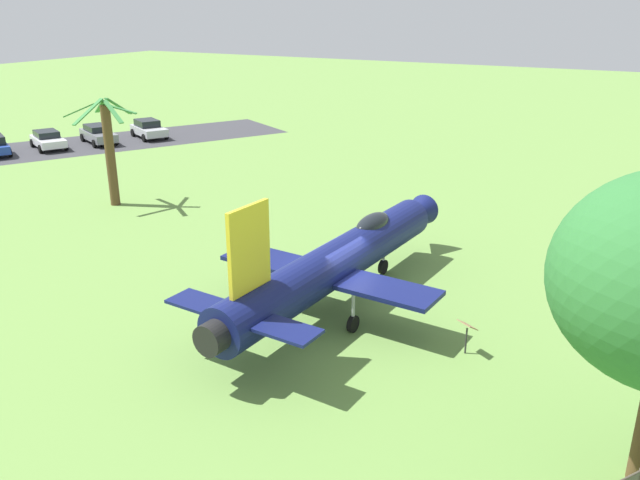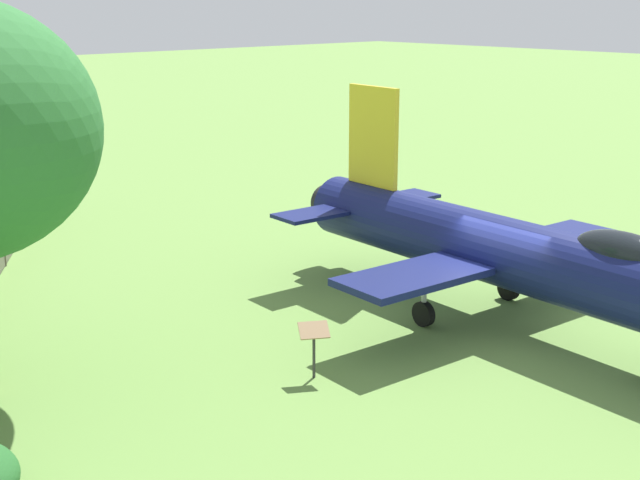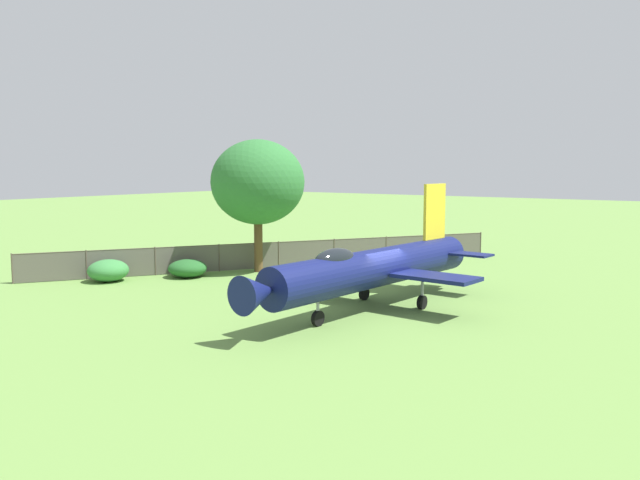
# 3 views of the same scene
# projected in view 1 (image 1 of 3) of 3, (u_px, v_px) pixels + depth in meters

# --- Properties ---
(ground_plane) EXTENTS (200.00, 200.00, 0.00)m
(ground_plane) POSITION_uv_depth(u_px,v_px,m) (335.00, 307.00, 23.99)
(ground_plane) COLOR #668E42
(parking_strip) EXTENTS (33.94, 23.77, 0.00)m
(parking_strip) POSITION_uv_depth(u_px,v_px,m) (73.00, 146.00, 50.83)
(parking_strip) COLOR #38383D
(parking_strip) RESTS_ON ground_plane
(display_jet) EXTENTS (14.70, 8.48, 5.19)m
(display_jet) POSITION_uv_depth(u_px,v_px,m) (341.00, 259.00, 23.66)
(display_jet) COLOR #111951
(display_jet) RESTS_ON ground_plane
(palm_tree) EXTENTS (4.09, 4.26, 5.89)m
(palm_tree) POSITION_uv_depth(u_px,v_px,m) (110.00, 151.00, 35.14)
(palm_tree) COLOR brown
(palm_tree) RESTS_ON ground_plane
(info_plaque) EXTENTS (0.65, 0.72, 1.14)m
(info_plaque) POSITION_uv_depth(u_px,v_px,m) (467.00, 330.00, 20.57)
(info_plaque) COLOR #333333
(info_plaque) RESTS_ON ground_plane
(parked_car_silver) EXTENTS (3.56, 4.51, 1.48)m
(parked_car_silver) POSITION_uv_depth(u_px,v_px,m) (149.00, 129.00, 53.74)
(parked_car_silver) COLOR #B2B5BA
(parked_car_silver) RESTS_ON ground_plane
(parked_car_gray) EXTENTS (3.51, 4.82, 1.42)m
(parked_car_gray) POSITION_uv_depth(u_px,v_px,m) (98.00, 134.00, 51.67)
(parked_car_gray) COLOR slate
(parked_car_gray) RESTS_ON ground_plane
(parked_car_white) EXTENTS (3.46, 4.46, 1.35)m
(parked_car_white) POSITION_uv_depth(u_px,v_px,m) (48.00, 139.00, 49.77)
(parked_car_white) COLOR silver
(parked_car_white) RESTS_ON ground_plane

